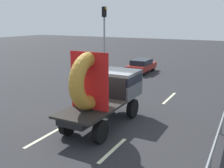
{
  "coord_description": "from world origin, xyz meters",
  "views": [
    {
      "loc": [
        5.89,
        -10.55,
        5.03
      ],
      "look_at": [
        -0.12,
        0.77,
        1.88
      ],
      "focal_mm": 41.76,
      "sensor_mm": 36.0,
      "label": 1
    }
  ],
  "objects": [
    {
      "name": "ground_plane",
      "position": [
        0.0,
        0.0,
        0.0
      ],
      "size": [
        120.0,
        120.0,
        0.0
      ],
      "primitive_type": "plane",
      "color": "#28282B"
    },
    {
      "name": "flatbed_truck",
      "position": [
        -0.12,
        0.2,
        1.78
      ],
      "size": [
        2.02,
        5.34,
        3.73
      ],
      "color": "black",
      "rests_on": "ground_plane"
    },
    {
      "name": "distant_sedan",
      "position": [
        -3.36,
        13.08,
        0.7
      ],
      "size": [
        1.72,
        4.01,
        1.31
      ],
      "color": "black",
      "rests_on": "ground_plane"
    },
    {
      "name": "traffic_light",
      "position": [
        -6.0,
        10.37,
        4.01
      ],
      "size": [
        0.42,
        0.36,
        6.19
      ],
      "color": "gray",
      "rests_on": "ground_plane"
    },
    {
      "name": "lane_dash_left_near",
      "position": [
        -1.74,
        -2.49,
        0.0
      ],
      "size": [
        0.16,
        2.58,
        0.01
      ],
      "primitive_type": "cube",
      "rotation": [
        0.0,
        0.0,
        1.57
      ],
      "color": "beige",
      "rests_on": "ground_plane"
    },
    {
      "name": "lane_dash_left_far",
      "position": [
        -1.74,
        5.48,
        0.0
      ],
      "size": [
        0.16,
        2.96,
        0.01
      ],
      "primitive_type": "cube",
      "rotation": [
        0.0,
        0.0,
        1.57
      ],
      "color": "beige",
      "rests_on": "ground_plane"
    },
    {
      "name": "lane_dash_right_near",
      "position": [
        1.51,
        -2.22,
        0.0
      ],
      "size": [
        0.16,
        2.27,
        0.01
      ],
      "primitive_type": "cube",
      "rotation": [
        0.0,
        0.0,
        1.57
      ],
      "color": "beige",
      "rests_on": "ground_plane"
    },
    {
      "name": "lane_dash_right_far",
      "position": [
        1.51,
        5.83,
        0.0
      ],
      "size": [
        0.16,
        2.82,
        0.01
      ],
      "primitive_type": "cube",
      "rotation": [
        0.0,
        0.0,
        1.57
      ],
      "color": "beige",
      "rests_on": "ground_plane"
    }
  ]
}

